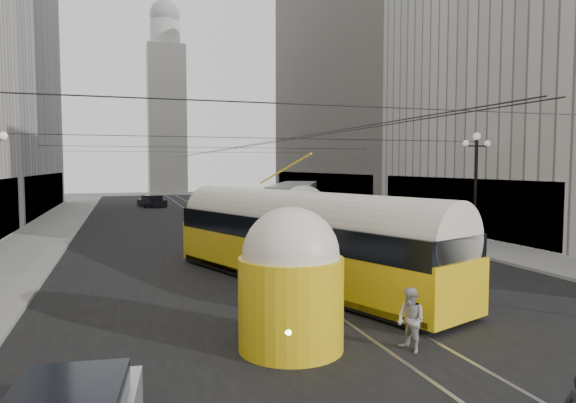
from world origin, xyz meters
TOP-DOWN VIEW (x-y plane):
  - road at (0.00, 32.50)m, footprint 20.00×85.00m
  - sidewalk_left at (-12.00, 36.00)m, footprint 4.00×72.00m
  - sidewalk_right at (12.00, 36.00)m, footprint 4.00×72.00m
  - rail_left at (-0.75, 32.50)m, footprint 0.12×85.00m
  - rail_right at (0.75, 32.50)m, footprint 0.12×85.00m
  - building_right_far at (20.00, 48.00)m, footprint 12.60×32.60m
  - distant_tower at (0.00, 80.00)m, footprint 6.00×6.00m
  - lamppost_right_mid at (12.60, 18.00)m, footprint 1.86×0.44m
  - catenary at (0.12, 31.49)m, footprint 25.00×72.00m
  - streetcar at (-0.50, 11.47)m, footprint 7.63×15.72m
  - city_bus at (5.21, 29.15)m, footprint 7.63×13.36m
  - sedan_white_far at (3.94, 45.33)m, footprint 2.40×4.69m
  - sedan_dark_far at (-3.96, 52.11)m, footprint 3.13×4.49m
  - pedestrian_crossing_b at (-0.21, 3.88)m, footprint 0.76×0.89m
  - pedestrian_sidewalk_right at (13.42, 25.64)m, footprint 0.95×0.63m

SIDE VIEW (x-z plane):
  - road at x=0.00m, z-range -0.01..0.01m
  - rail_left at x=-0.75m, z-range -0.02..0.02m
  - rail_right at x=0.75m, z-range -0.02..0.02m
  - sidewalk_left at x=-12.00m, z-range 0.00..0.15m
  - sidewalk_right at x=12.00m, z-range 0.00..0.15m
  - sedan_dark_far at x=-3.96m, z-range -0.06..1.25m
  - sedan_white_far at x=3.94m, z-range -0.07..1.35m
  - pedestrian_crossing_b at x=-0.21m, z-range 0.00..1.59m
  - pedestrian_sidewalk_right at x=13.42m, z-range 0.15..2.02m
  - streetcar at x=-0.50m, z-range -0.04..3.61m
  - city_bus at x=5.21m, z-range 0.16..3.43m
  - lamppost_right_mid at x=12.60m, z-range 0.56..6.93m
  - catenary at x=0.12m, z-range 5.77..6.00m
  - distant_tower at x=0.00m, z-range -0.71..30.65m
  - building_right_far at x=20.00m, z-range 0.01..32.61m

